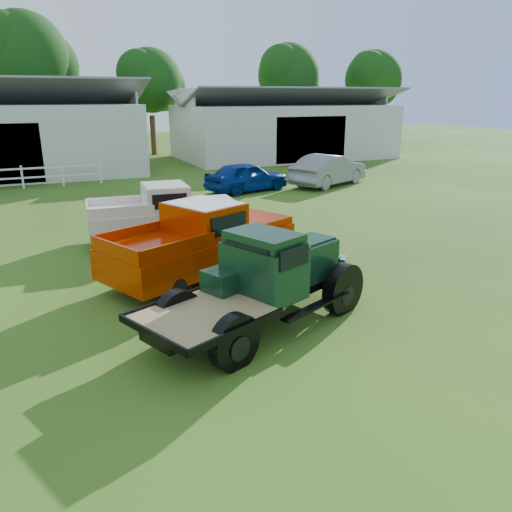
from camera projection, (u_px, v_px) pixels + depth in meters
name	position (u px, v px, depth m)	size (l,w,h in m)	color
ground	(270.00, 317.00, 11.07)	(120.00, 120.00, 0.00)	#2D4116
shed_right	(283.00, 124.00, 39.17)	(16.80, 9.20, 5.20)	#ABA898
tree_b	(28.00, 81.00, 37.35)	(6.90, 6.90, 11.50)	#0F4711
tree_c	(151.00, 98.00, 40.34)	(5.40, 5.40, 9.00)	#0F4711
tree_d	(288.00, 92.00, 46.07)	(6.00, 6.00, 10.00)	#0F4711
tree_e	(372.00, 95.00, 47.50)	(5.70, 5.70, 9.50)	#0F4711
vintage_flatbed	(260.00, 281.00, 10.33)	(5.20, 2.06, 2.06)	#13341E
red_pickup	(202.00, 240.00, 13.30)	(5.60, 2.15, 2.04)	#A52400
white_pickup	(163.00, 213.00, 16.71)	(5.08, 1.97, 1.87)	beige
misc_car_blue	(247.00, 177.00, 25.41)	(1.78, 4.43, 1.51)	navy
misc_car_grey	(329.00, 170.00, 27.16)	(1.77, 5.09, 1.68)	gray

